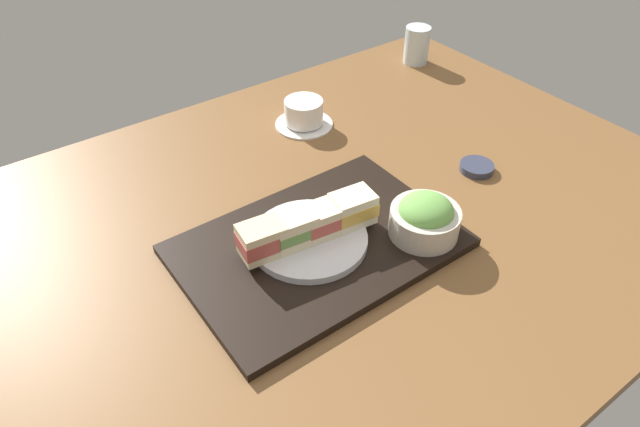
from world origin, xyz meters
The scene contains 11 objects.
ground_plane centered at (0.00, 0.00, -1.50)cm, with size 140.00×100.00×3.00cm, color brown.
serving_tray centered at (-5.66, -5.68, 0.79)cm, with size 44.42×30.30×1.59cm, color black.
sandwich_plate centered at (-6.82, -4.79, 2.24)cm, with size 19.13×19.13×1.30cm, color silver.
sandwich_nearmost centered at (-14.85, -3.69, 5.61)cm, with size 7.67×5.94×5.44cm.
sandwich_inner_near centered at (-9.50, -4.43, 5.56)cm, with size 7.53×6.07×5.36cm.
sandwich_inner_far centered at (-4.15, -5.16, 5.41)cm, with size 7.86×6.05×5.05cm.
sandwich_farmost centered at (1.20, -5.90, 5.59)cm, with size 7.71×6.06×5.41cm.
salad_bowl centered at (9.78, -14.06, 4.89)cm, with size 11.53×11.53×7.24cm.
coffee_cup centered at (14.85, 28.00, 2.73)cm, with size 12.53×12.87×5.90cm.
drinking_glass centered at (56.08, 36.64, 4.65)cm, with size 6.35×6.35×9.31cm, color silver.
small_sauce_dish centered at (32.37, -5.77, 0.72)cm, with size 6.57×6.57×1.44cm, color #33384C.
Camera 1 is at (-45.02, -60.40, 64.46)cm, focal length 31.69 mm.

